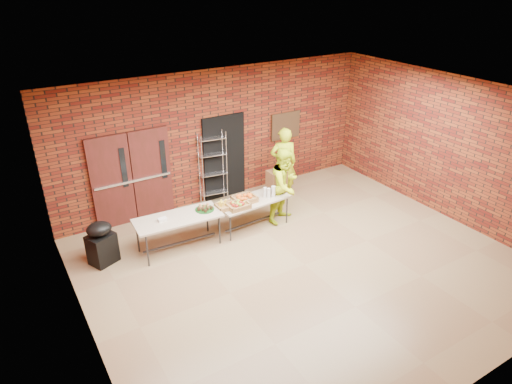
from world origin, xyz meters
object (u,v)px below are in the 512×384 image
wire_rack (213,168)px  volunteer_woman (283,163)px  volunteer_man (285,185)px  coffee_dispenser (277,181)px  table_right (253,202)px  table_left (178,220)px  covered_grill (101,243)px

wire_rack → volunteer_woman: size_ratio=1.00×
wire_rack → volunteer_man: bearing=-50.4°
coffee_dispenser → wire_rack: bearing=120.7°
wire_rack → table_right: 1.56m
coffee_dispenser → volunteer_man: 0.21m
volunteer_man → volunteer_woman: bearing=34.8°
volunteer_woman → volunteer_man: (-0.64, -0.99, -0.04)m
wire_rack → table_left: wire_rack is taller
table_left → table_right: (1.74, -0.04, -0.05)m
covered_grill → volunteer_woman: 4.69m
table_right → table_left: bearing=175.3°
volunteer_woman → coffee_dispenser: bearing=69.9°
table_right → covered_grill: (-3.22, 0.34, -0.17)m
coffee_dispenser → covered_grill: (-3.88, 0.27, -0.47)m
table_right → covered_grill: size_ratio=1.88×
table_left → coffee_dispenser: bearing=4.4°
table_right → wire_rack: bearing=94.1°
table_left → volunteer_woman: bearing=18.9°
table_right → volunteer_man: bearing=-9.7°
table_right → coffee_dispenser: 0.73m
table_right → volunteer_woman: 1.71m
coffee_dispenser → volunteer_man: bearing=-55.3°
volunteer_man → table_left: bearing=154.7°
table_left → volunteer_man: size_ratio=1.04×
table_right → volunteer_woman: size_ratio=0.92×
wire_rack → coffee_dispenser: bearing=-50.8°
coffee_dispenser → volunteer_man: size_ratio=0.29×
volunteer_man → wire_rack: bearing=98.8°
wire_rack → coffee_dispenser: size_ratio=3.60×
table_right → volunteer_woman: (1.42, 0.90, 0.29)m
volunteer_woman → wire_rack: bearing=1.3°
coffee_dispenser → volunteer_woman: size_ratio=0.28×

